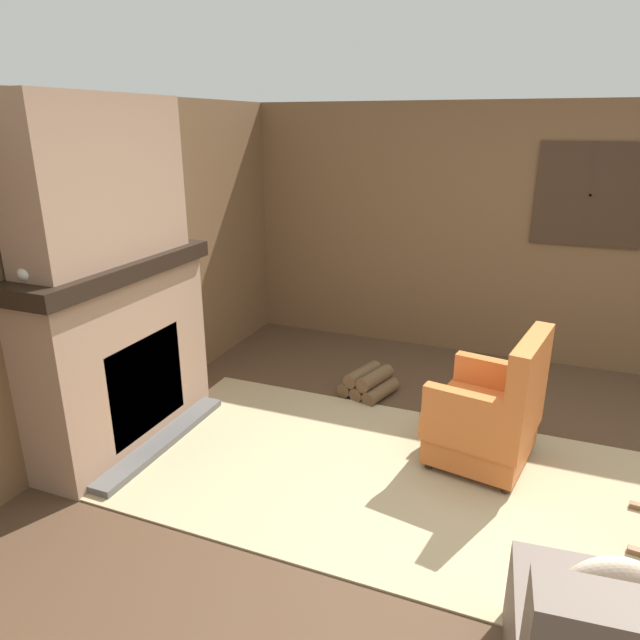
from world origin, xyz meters
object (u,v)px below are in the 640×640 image
firewood_stack (369,383)px  storage_case (157,233)px  oil_lamp_vase (27,264)px  armchair (490,416)px

firewood_stack → storage_case: bearing=-152.6°
oil_lamp_vase → storage_case: (0.00, 1.16, -0.02)m
firewood_stack → storage_case: storage_case is taller
armchair → firewood_stack: armchair is taller
storage_case → armchair: bearing=1.3°
armchair → firewood_stack: size_ratio=1.93×
armchair → storage_case: size_ratio=3.55×
oil_lamp_vase → firewood_stack: bearing=53.1°
firewood_stack → oil_lamp_vase: oil_lamp_vase is taller
oil_lamp_vase → storage_case: oil_lamp_vase is taller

